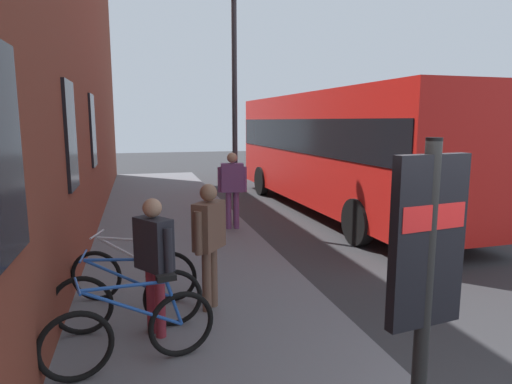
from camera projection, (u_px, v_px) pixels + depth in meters
ground at (331, 258)px, 8.53m from camera, size 60.00×60.00×0.00m
sidewalk_pavement at (178, 238)px, 9.73m from camera, size 24.00×3.50×0.12m
station_facade at (70, 13)px, 9.38m from camera, size 22.00×0.65×9.76m
bicycle_mid_rack at (132, 332)px, 4.46m from camera, size 0.55×1.74×0.97m
bicycle_far_end at (129, 299)px, 5.28m from camera, size 0.48×1.77×0.97m
bicycle_beside_lamp at (134, 274)px, 6.14m from camera, size 0.65×1.71×0.97m
transit_info_sign at (426, 265)px, 2.79m from camera, size 0.16×0.56×2.40m
city_bus at (337, 145)px, 12.63m from camera, size 10.57×2.89×3.35m
pedestrian_by_facade at (232, 183)px, 10.18m from camera, size 0.32×0.67×1.78m
pedestrian_crossing_street at (209, 234)px, 5.79m from camera, size 0.53×0.49×1.69m
pedestrian_near_bus at (154, 253)px, 5.07m from camera, size 0.53×0.46×1.64m
street_lamp at (235, 89)px, 10.22m from camera, size 0.28×0.28×5.46m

